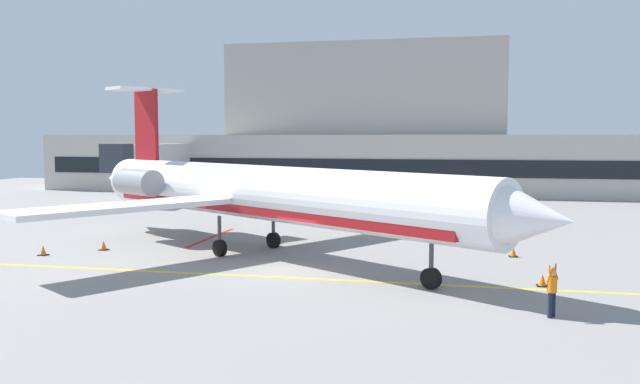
{
  "coord_description": "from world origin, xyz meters",
  "views": [
    {
      "loc": [
        7.77,
        -30.07,
        6.46
      ],
      "look_at": [
        -0.78,
        9.66,
        3.0
      ],
      "focal_mm": 36.63,
      "sensor_mm": 36.0,
      "label": 1
    }
  ],
  "objects_px": {
    "fuel_tank": "(452,194)",
    "baggage_tug": "(296,206)",
    "pushback_tractor": "(286,198)",
    "marshaller": "(552,291)",
    "regional_jet": "(257,192)"
  },
  "relations": [
    {
      "from": "marshaller",
      "to": "baggage_tug",
      "type": "bearing_deg",
      "value": 121.31
    },
    {
      "from": "regional_jet",
      "to": "pushback_tractor",
      "type": "bearing_deg",
      "value": 101.11
    },
    {
      "from": "regional_jet",
      "to": "pushback_tractor",
      "type": "distance_m",
      "value": 23.15
    },
    {
      "from": "pushback_tractor",
      "to": "fuel_tank",
      "type": "distance_m",
      "value": 15.0
    },
    {
      "from": "baggage_tug",
      "to": "fuel_tank",
      "type": "relative_size",
      "value": 0.6
    },
    {
      "from": "baggage_tug",
      "to": "pushback_tractor",
      "type": "distance_m",
      "value": 6.45
    },
    {
      "from": "marshaller",
      "to": "pushback_tractor",
      "type": "bearing_deg",
      "value": 119.78
    },
    {
      "from": "baggage_tug",
      "to": "fuel_tank",
      "type": "xyz_separation_m",
      "value": [
        12.18,
        9.21,
        0.43
      ]
    },
    {
      "from": "regional_jet",
      "to": "pushback_tractor",
      "type": "xyz_separation_m",
      "value": [
        -4.43,
        22.59,
        -2.49
      ]
    },
    {
      "from": "regional_jet",
      "to": "fuel_tank",
      "type": "xyz_separation_m",
      "value": [
        10.2,
        25.83,
        -2.11
      ]
    },
    {
      "from": "pushback_tractor",
      "to": "marshaller",
      "type": "distance_m",
      "value": 37.48
    },
    {
      "from": "fuel_tank",
      "to": "baggage_tug",
      "type": "bearing_deg",
      "value": -142.9
    },
    {
      "from": "pushback_tractor",
      "to": "marshaller",
      "type": "height_order",
      "value": "pushback_tractor"
    },
    {
      "from": "baggage_tug",
      "to": "pushback_tractor",
      "type": "xyz_separation_m",
      "value": [
        -2.46,
        5.97,
        0.05
      ]
    },
    {
      "from": "fuel_tank",
      "to": "marshaller",
      "type": "bearing_deg",
      "value": -83.66
    }
  ]
}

